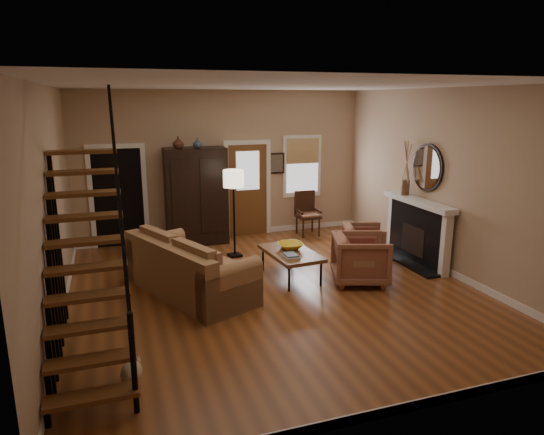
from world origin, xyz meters
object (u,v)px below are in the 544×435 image
object	(u,v)px
sofa	(190,267)
coffee_table	(291,265)
floor_lamp	(234,214)
armoire	(196,196)
side_chair	(308,214)
armchair_left	(361,259)
armchair_right	(364,243)

from	to	relation	value
sofa	coffee_table	xyz separation A→B (m)	(1.80, 0.12, -0.21)
coffee_table	sofa	bearing A→B (deg)	-176.27
coffee_table	floor_lamp	size ratio (longest dim) A/B	0.73
sofa	floor_lamp	world-z (taller)	floor_lamp
armoire	sofa	size ratio (longest dim) A/B	0.87
side_chair	armchair_left	bearing A→B (deg)	-95.82
armoire	coffee_table	bearing A→B (deg)	-66.45
armchair_left	armoire	bearing A→B (deg)	53.48
armchair_right	armchair_left	bearing A→B (deg)	169.77
sofa	armchair_right	xyz separation A→B (m)	(3.52, 0.60, -0.10)
sofa	side_chair	distance (m)	4.11
armoire	coffee_table	distance (m)	3.04
coffee_table	side_chair	size ratio (longest dim) A/B	1.26
armchair_right	side_chair	distance (m)	2.04
side_chair	armchair_right	bearing A→B (deg)	-80.36
armoire	side_chair	world-z (taller)	armoire
coffee_table	armchair_right	xyz separation A→B (m)	(1.72, 0.48, 0.11)
armchair_left	sofa	bearing A→B (deg)	99.89
sofa	floor_lamp	xyz separation A→B (m)	(1.16, 1.63, 0.43)
armchair_left	armchair_right	size ratio (longest dim) A/B	1.20
armchair_left	floor_lamp	world-z (taller)	floor_lamp
sofa	coffee_table	bearing A→B (deg)	-19.64
armchair_left	floor_lamp	size ratio (longest dim) A/B	0.53
armoire	armchair_left	xyz separation A→B (m)	(2.24, -3.27, -0.63)
armchair_left	armchair_right	xyz separation A→B (m)	(0.65, 1.06, -0.07)
sofa	floor_lamp	size ratio (longest dim) A/B	1.38
armoire	armchair_left	size ratio (longest dim) A/B	2.27
armoire	side_chair	size ratio (longest dim) A/B	2.06
armoire	floor_lamp	bearing A→B (deg)	-65.37
armoire	coffee_table	world-z (taller)	armoire
armchair_right	side_chair	bearing A→B (deg)	31.05
sofa	armchair_right	distance (m)	3.57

